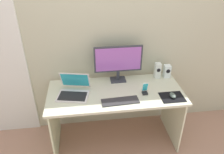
{
  "coord_description": "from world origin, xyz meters",
  "views": [
    {
      "loc": [
        -0.3,
        -2.0,
        2.11
      ],
      "look_at": [
        -0.04,
        -0.02,
        0.92
      ],
      "focal_mm": 35.89,
      "sensor_mm": 36.0,
      "label": 1
    }
  ],
  "objects_px": {
    "phone_in_dock": "(145,90)",
    "laptop": "(74,91)",
    "mouse": "(173,95)",
    "keyboard_external": "(120,101)",
    "speaker_right": "(167,71)",
    "monitor": "(118,61)",
    "speaker_near_monitor": "(158,71)"
  },
  "relations": [
    {
      "from": "speaker_near_monitor",
      "to": "monitor",
      "type": "bearing_deg",
      "value": -179.79
    },
    {
      "from": "monitor",
      "to": "speaker_right",
      "type": "relative_size",
      "value": 3.54
    },
    {
      "from": "speaker_near_monitor",
      "to": "laptop",
      "type": "distance_m",
      "value": 1.02
    },
    {
      "from": "speaker_right",
      "to": "mouse",
      "type": "relative_size",
      "value": 1.55
    },
    {
      "from": "monitor",
      "to": "laptop",
      "type": "height_order",
      "value": "monitor"
    },
    {
      "from": "speaker_near_monitor",
      "to": "phone_in_dock",
      "type": "height_order",
      "value": "speaker_near_monitor"
    },
    {
      "from": "speaker_near_monitor",
      "to": "mouse",
      "type": "xyz_separation_m",
      "value": [
        0.04,
        -0.41,
        -0.07
      ]
    },
    {
      "from": "speaker_right",
      "to": "keyboard_external",
      "type": "bearing_deg",
      "value": -146.52
    },
    {
      "from": "mouse",
      "to": "keyboard_external",
      "type": "bearing_deg",
      "value": -179.72
    },
    {
      "from": "monitor",
      "to": "keyboard_external",
      "type": "distance_m",
      "value": 0.49
    },
    {
      "from": "keyboard_external",
      "to": "mouse",
      "type": "distance_m",
      "value": 0.56
    },
    {
      "from": "phone_in_dock",
      "to": "speaker_near_monitor",
      "type": "bearing_deg",
      "value": 53.36
    },
    {
      "from": "monitor",
      "to": "phone_in_dock",
      "type": "bearing_deg",
      "value": -51.78
    },
    {
      "from": "laptop",
      "to": "keyboard_external",
      "type": "relative_size",
      "value": 0.98
    },
    {
      "from": "speaker_near_monitor",
      "to": "laptop",
      "type": "xyz_separation_m",
      "value": [
        -0.99,
        -0.23,
        -0.05
      ]
    },
    {
      "from": "monitor",
      "to": "laptop",
      "type": "relative_size",
      "value": 1.45
    },
    {
      "from": "monitor",
      "to": "speaker_right",
      "type": "xyz_separation_m",
      "value": [
        0.6,
        0.0,
        -0.17
      ]
    },
    {
      "from": "phone_in_dock",
      "to": "laptop",
      "type": "bearing_deg",
      "value": 173.53
    },
    {
      "from": "monitor",
      "to": "phone_in_dock",
      "type": "relative_size",
      "value": 3.99
    },
    {
      "from": "mouse",
      "to": "phone_in_dock",
      "type": "distance_m",
      "value": 0.3
    },
    {
      "from": "phone_in_dock",
      "to": "monitor",
      "type": "bearing_deg",
      "value": 128.22
    },
    {
      "from": "speaker_right",
      "to": "laptop",
      "type": "bearing_deg",
      "value": -168.5
    },
    {
      "from": "speaker_right",
      "to": "phone_in_dock",
      "type": "bearing_deg",
      "value": -138.42
    },
    {
      "from": "speaker_near_monitor",
      "to": "laptop",
      "type": "height_order",
      "value": "laptop"
    },
    {
      "from": "speaker_right",
      "to": "laptop",
      "type": "relative_size",
      "value": 0.41
    },
    {
      "from": "monitor",
      "to": "phone_in_dock",
      "type": "xyz_separation_m",
      "value": [
        0.24,
        -0.31,
        -0.2
      ]
    },
    {
      "from": "speaker_near_monitor",
      "to": "phone_in_dock",
      "type": "relative_size",
      "value": 1.38
    },
    {
      "from": "mouse",
      "to": "phone_in_dock",
      "type": "xyz_separation_m",
      "value": [
        -0.28,
        0.1,
        0.03
      ]
    },
    {
      "from": "monitor",
      "to": "speaker_near_monitor",
      "type": "bearing_deg",
      "value": 0.21
    },
    {
      "from": "monitor",
      "to": "phone_in_dock",
      "type": "height_order",
      "value": "monitor"
    },
    {
      "from": "keyboard_external",
      "to": "speaker_right",
      "type": "bearing_deg",
      "value": 30.54
    },
    {
      "from": "speaker_near_monitor",
      "to": "mouse",
      "type": "relative_size",
      "value": 1.9
    }
  ]
}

